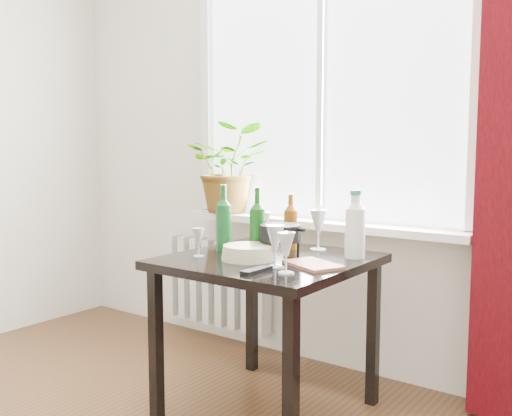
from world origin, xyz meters
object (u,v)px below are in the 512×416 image
Objects in this scene: wineglass_back_left at (264,229)px; wineglass_front_left at (199,242)px; potted_plant at (230,168)px; bottle_amber at (291,221)px; wineglass_far_right at (286,252)px; radiator at (216,282)px; wine_bottle_left at (224,217)px; wineglass_front_right at (275,246)px; tv_remote at (257,270)px; cutting_board at (313,265)px; table at (268,277)px; cleaning_bottle at (355,223)px; wineglass_back_center at (318,229)px; plate_stack at (248,253)px; fondue_pot at (280,241)px; wine_bottle_right at (257,220)px.

wineglass_back_left is 1.34× the size of wineglass_front_left.
potted_plant is 0.81m from bottle_amber.
wineglass_front_left is at bearing -60.52° from potted_plant.
wineglass_back_left is at bearing 133.75° from wineglass_far_right.
potted_plant is (0.14, -0.02, 0.74)m from radiator.
wineglass_far_right is (0.29, -0.48, -0.06)m from bottle_amber.
wineglass_back_left is (0.10, 0.20, -0.07)m from wine_bottle_left.
wineglass_front_right is 1.17× the size of tv_remote.
wineglass_back_left reaches higher than cutting_board.
wineglass_front_right is (0.43, -0.19, -0.07)m from wine_bottle_left.
table is 0.34m from bottle_amber.
cleaning_bottle is 0.57m from tv_remote.
plate_stack is at bearing -108.21° from wineglass_back_center.
cutting_board is (0.30, -0.29, -0.14)m from bottle_amber.
wineglass_front_left is 0.62× the size of fondue_pot.
potted_plant is 1.13m from cleaning_bottle.
table is 4.11× the size of wineglass_back_center.
cutting_board is at bearing -15.40° from wine_bottle_right.
plate_stack is (0.22, 0.08, -0.04)m from wineglass_front_left.
wineglass_front_right is at bearing 2.27° from wineglass_front_left.
wine_bottle_right and cleaning_bottle have the same top height.
wine_bottle_right is at bearing -37.57° from radiator.
potted_plant is 2.46× the size of fondue_pot.
bottle_amber is at bearing -28.49° from potted_plant.
wineglass_back_center is at bearing 37.01° from wine_bottle_left.
wineglass_back_center is 0.93× the size of fondue_pot.
wine_bottle_right is 1.28× the size of cutting_board.
wine_bottle_left is 1.90× the size of wineglass_far_right.
wineglass_front_right is at bearing -41.89° from potted_plant.
radiator is 3.20× the size of cutting_board.
wine_bottle_left is 1.59× the size of wineglass_back_center.
wineglass_front_left is 0.24m from plate_stack.
potted_plant is 1.32m from wineglass_far_right.
plate_stack is (-0.13, -0.40, -0.07)m from wineglass_back_center.
radiator is 4.36× the size of wineglass_back_left.
cleaning_bottle is 1.33× the size of plate_stack.
wineglass_back_center reaches higher than wineglass_back_left.
wine_bottle_left is 2.09× the size of tv_remote.
wineglass_back_center is (0.12, 0.06, -0.04)m from bottle_amber.
cleaning_bottle is (0.36, -0.01, 0.02)m from bottle_amber.
bottle_amber is 0.36m from cleaning_bottle.
cleaning_bottle is at bearing 18.78° from wine_bottle_left.
wineglass_far_right is at bearing -41.20° from potted_plant.
wine_bottle_left is at bearing 94.57° from wineglass_front_left.
fondue_pot reaches higher than tv_remote.
wine_bottle_left is 0.22m from wineglass_front_left.
wine_bottle_right reaches higher than tv_remote.
tv_remote is at bearing -57.17° from wineglass_back_left.
tv_remote is (0.19, -0.19, -0.02)m from plate_stack.
wineglass_far_right is at bearing -34.76° from wineglass_front_right.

